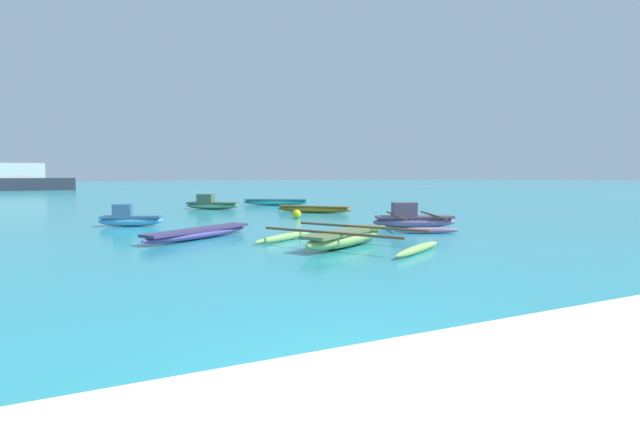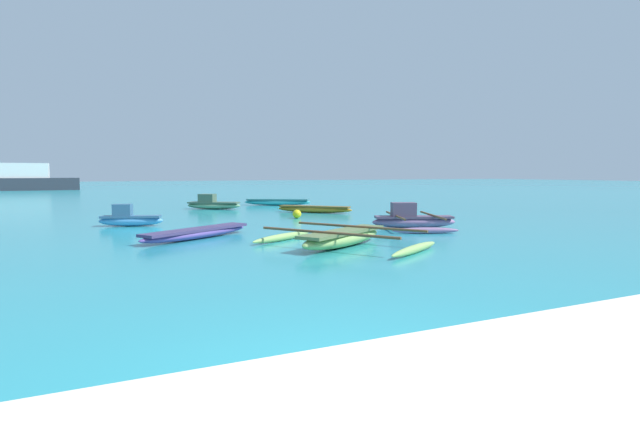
# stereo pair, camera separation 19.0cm
# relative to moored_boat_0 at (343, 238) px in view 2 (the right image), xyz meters

# --- Properties ---
(ground_plane) EXTENTS (240.00, 240.00, 0.00)m
(ground_plane) POSITION_rel_moored_boat_0_xyz_m (-3.94, -7.87, -0.22)
(ground_plane) COLOR teal
(moored_boat_0) EXTENTS (4.35, 4.91, 0.48)m
(moored_boat_0) POSITION_rel_moored_boat_0_xyz_m (0.00, 0.00, 0.00)
(moored_boat_0) COLOR #94BA63
(moored_boat_0) RESTS_ON ground_plane
(moored_boat_1) EXTENTS (2.99, 3.10, 0.33)m
(moored_boat_1) POSITION_rel_moored_boat_0_xyz_m (3.98, 10.28, -0.03)
(moored_boat_1) COLOR #B48121
(moored_boat_1) RESTS_ON ground_plane
(moored_boat_2) EXTENTS (3.27, 3.93, 0.89)m
(moored_boat_2) POSITION_rel_moored_boat_0_xyz_m (4.19, 2.74, 0.07)
(moored_boat_2) COLOR gray
(moored_boat_2) RESTS_ON ground_plane
(moored_boat_3) EXTENTS (2.83, 2.24, 0.80)m
(moored_boat_3) POSITION_rel_moored_boat_0_xyz_m (0.15, 14.81, 0.06)
(moored_boat_3) COLOR #6D9E74
(moored_boat_3) RESTS_ON ground_plane
(moored_boat_4) EXTENTS (2.29, 1.22, 0.80)m
(moored_boat_4) POSITION_rel_moored_boat_0_xyz_m (-4.58, 7.68, 0.06)
(moored_boat_4) COLOR #4F9CDA
(moored_boat_4) RESTS_ON ground_plane
(moored_boat_5) EXTENTS (3.71, 2.58, 0.37)m
(moored_boat_5) POSITION_rel_moored_boat_0_xyz_m (4.36, 16.27, -0.01)
(moored_boat_5) COLOR #33AEB6
(moored_boat_5) RESTS_ON ground_plane
(moored_boat_6) EXTENTS (3.79, 2.77, 0.30)m
(moored_boat_6) POSITION_rel_moored_boat_0_xyz_m (-3.11, 3.21, -0.05)
(moored_boat_6) COLOR #5C4797
(moored_boat_6) RESTS_ON ground_plane
(mooring_buoy_0) EXTENTS (0.37, 0.37, 0.37)m
(mooring_buoy_0) POSITION_rel_moored_boat_0_xyz_m (2.07, 7.95, -0.04)
(mooring_buoy_0) COLOR yellow
(mooring_buoy_0) RESTS_ON ground_plane
(distant_ferry) EXTENTS (13.59, 2.99, 2.99)m
(distant_ferry) POSITION_rel_moored_boat_0_xyz_m (-12.98, 52.41, 0.99)
(distant_ferry) COLOR #2D333D
(distant_ferry) RESTS_ON ground_plane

